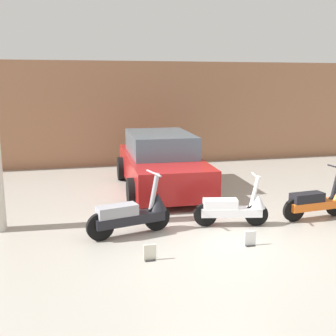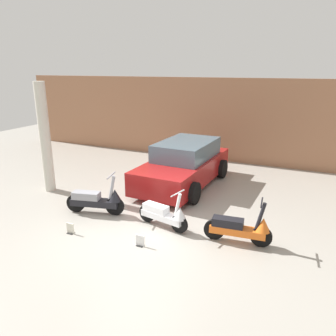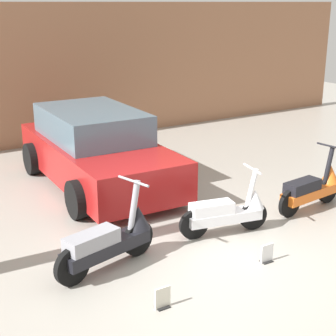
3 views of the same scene
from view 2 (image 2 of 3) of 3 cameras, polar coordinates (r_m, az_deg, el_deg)
ground_plane at (r=7.94m, az=-5.83°, el=-11.29°), size 28.00×28.00×0.00m
wall_back at (r=13.74m, az=9.13°, el=8.22°), size 19.60×0.12×3.38m
scooter_front_left at (r=8.94m, az=-12.22°, el=-5.41°), size 1.58×0.71×1.12m
scooter_front_right at (r=8.02m, az=-0.59°, el=-8.03°), size 1.43×0.61×1.01m
scooter_front_center at (r=7.52m, az=12.53°, el=-10.14°), size 1.51×0.54×1.05m
car_rear_left at (r=10.85m, az=2.83°, el=0.63°), size 2.19×4.32×1.44m
placard_near_left_scooter at (r=8.19m, az=-16.63°, el=-10.13°), size 0.20×0.12×0.26m
placard_near_right_scooter at (r=7.38m, az=-4.87°, el=-12.57°), size 0.20×0.12×0.26m
support_column_side at (r=10.73m, az=-20.64°, el=4.88°), size 0.33×0.33×3.38m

